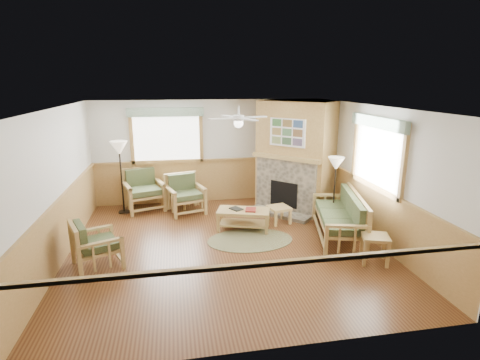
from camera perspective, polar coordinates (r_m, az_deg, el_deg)
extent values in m
cube|color=#583118|center=(7.51, -2.10, -10.05)|extent=(6.00, 6.00, 0.01)
cube|color=white|center=(6.83, -2.31, 11.00)|extent=(6.00, 6.00, 0.01)
cube|color=silver|center=(9.96, -4.61, 4.35)|extent=(6.00, 0.02, 2.70)
cube|color=silver|center=(4.27, 3.51, -10.25)|extent=(6.00, 0.02, 2.70)
cube|color=silver|center=(7.29, -26.26, -1.08)|extent=(0.02, 6.00, 2.70)
cube|color=silver|center=(8.02, 19.55, 0.96)|extent=(0.02, 6.00, 2.70)
cylinder|color=brown|center=(7.76, 1.54, -9.12)|extent=(1.85, 1.85, 0.01)
cube|color=maroon|center=(8.11, 1.64, -4.44)|extent=(0.29, 0.35, 0.03)
cube|color=black|center=(8.17, -0.60, -4.32)|extent=(0.31, 0.33, 0.03)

